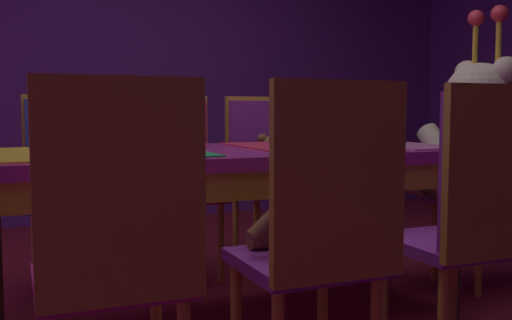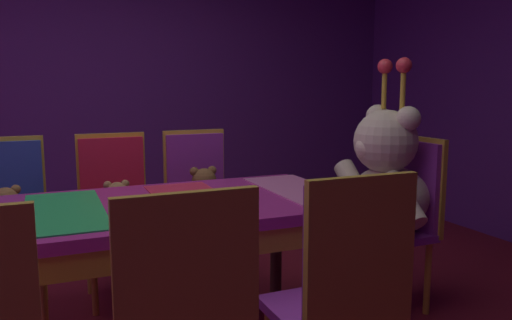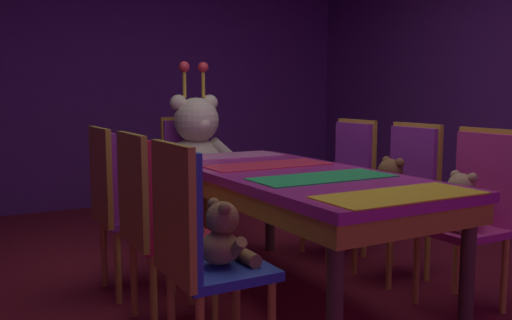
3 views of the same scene
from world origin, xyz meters
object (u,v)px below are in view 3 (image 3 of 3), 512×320
banquet_table (293,187)px  teddy_left_2 (139,193)px  chair_left_1 (149,211)px  chair_left_0 (192,238)px  teddy_right_0 (460,204)px  teddy_left_0 (224,237)px  throne_chair (189,165)px  chair_right_1 (407,184)px  chair_right_0 (478,200)px  teddy_left_1 (176,212)px  chair_right_2 (347,173)px  teddy_right_1 (390,186)px  king_teddy_bear (197,146)px  chair_left_2 (115,194)px

banquet_table → teddy_left_2: size_ratio=6.13×
chair_left_1 → chair_left_0: bearing=-91.0°
banquet_table → teddy_right_0: bearing=-40.0°
chair_left_1 → teddy_left_0: bearing=-77.0°
chair_left_0 → throne_chair: size_ratio=1.00×
banquet_table → chair_right_1: (0.87, -0.00, -0.06)m
banquet_table → teddy_left_0: bearing=-141.7°
teddy_left_0 → chair_right_0: 1.54m
banquet_table → chair_right_0: (0.84, -0.58, -0.06)m
banquet_table → teddy_left_1: 0.70m
throne_chair → chair_right_0: bearing=21.5°
chair_left_0 → teddy_left_1: 0.60m
banquet_table → teddy_right_0: teddy_right_0 is taller
chair_left_1 → chair_right_1: same height
teddy_left_0 → chair_right_2: size_ratio=0.30×
chair_left_0 → teddy_left_0: 0.14m
teddy_left_1 → throne_chair: bearing=65.4°
teddy_left_1 → throne_chair: (0.69, 1.52, 0.02)m
chair_right_2 → throne_chair: bearing=-48.6°
banquet_table → teddy_left_0: (-0.70, -0.55, -0.07)m
teddy_right_0 → teddy_right_1: teddy_right_1 is taller
teddy_left_1 → king_teddy_bear: bearing=62.7°
king_teddy_bear → teddy_left_0: bearing=-20.1°
throne_chair → banquet_table: bearing=-0.0°
banquet_table → king_teddy_bear: (0.00, 1.37, 0.11)m
chair_left_0 → chair_left_1: size_ratio=1.00×
banquet_table → teddy_left_1: size_ratio=7.16×
teddy_left_0 → king_teddy_bear: size_ratio=0.31×
chair_left_2 → chair_right_1: same height
teddy_right_1 → chair_right_2: bearing=-102.4°
chair_left_1 → chair_left_2: same height
teddy_right_0 → banquet_table: bearing=-40.0°
king_teddy_bear → teddy_left_2: bearing=-41.6°
chair_right_0 → chair_right_2: size_ratio=1.00×
teddy_left_2 → king_teddy_bear: king_teddy_bear is taller
chair_left_2 → teddy_right_0: 1.93m
chair_right_1 → teddy_right_0: bearing=72.8°
chair_left_1 → teddy_left_1: 0.14m
chair_left_1 → chair_right_2: bearing=18.1°
banquet_table → teddy_left_0: banquet_table is taller
chair_left_1 → teddy_left_2: chair_left_1 is taller
teddy_left_1 → chair_right_1: size_ratio=0.29×
chair_left_0 → teddy_left_1: size_ratio=3.49×
chair_left_0 → teddy_left_1: chair_left_0 is taller
banquet_table → chair_right_2: bearing=34.2°
teddy_left_0 → chair_left_2: (-0.16, 1.12, 0.02)m
chair_right_2 → chair_left_1: bearing=18.1°
chair_left_2 → chair_right_0: same height
teddy_right_1 → chair_right_1: bearing=180.0°
teddy_left_0 → chair_left_1: bearing=103.0°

